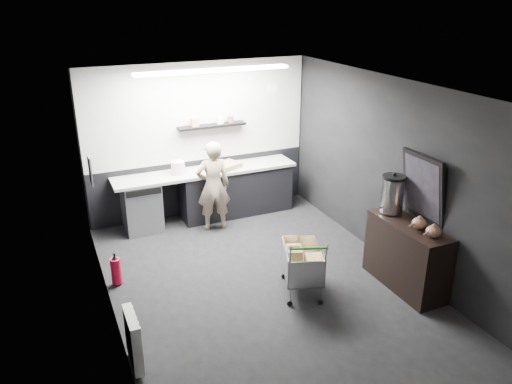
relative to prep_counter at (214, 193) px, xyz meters
name	(u,v)px	position (x,y,z in m)	size (l,w,h in m)	color
floor	(264,285)	(-0.14, -2.42, -0.46)	(5.50, 5.50, 0.00)	black
ceiling	(266,89)	(-0.14, -2.42, 2.24)	(5.50, 5.50, 0.00)	silver
wall_back	(199,140)	(-0.14, 0.33, 0.89)	(5.50, 5.50, 0.00)	black
wall_front	(406,312)	(-0.14, -5.17, 0.89)	(5.50, 5.50, 0.00)	black
wall_left	(104,222)	(-2.14, -2.42, 0.89)	(5.50, 5.50, 0.00)	black
wall_right	(392,173)	(1.86, -2.42, 0.89)	(5.50, 5.50, 0.00)	black
kitchen_wall_panel	(198,112)	(-0.14, 0.31, 1.39)	(3.95, 0.02, 1.70)	silver
dado_panel	(201,186)	(-0.14, 0.31, 0.04)	(3.95, 0.02, 1.00)	black
floating_shelf	(212,126)	(0.06, 0.20, 1.16)	(1.20, 0.22, 0.04)	black
wall_clock	(273,89)	(1.26, 0.30, 1.69)	(0.20, 0.20, 0.03)	white
poster	(90,170)	(-2.12, -1.12, 1.09)	(0.02, 0.30, 0.40)	silver
poster_red_band	(90,165)	(-2.11, -1.12, 1.16)	(0.01, 0.22, 0.10)	red
radiator	(133,340)	(-2.08, -3.32, -0.11)	(0.10, 0.50, 0.60)	white
ceiling_strip	(214,70)	(-0.14, -0.57, 2.21)	(2.40, 0.20, 0.04)	white
prep_counter	(214,193)	(0.00, 0.00, 0.00)	(3.20, 0.61, 0.90)	black
person	(213,186)	(-0.17, -0.45, 0.31)	(0.56, 0.37, 1.54)	beige
shopping_cart	(302,264)	(0.26, -2.75, -0.04)	(0.73, 0.97, 0.89)	silver
sideboard	(406,246)	(1.62, -3.17, 0.13)	(0.53, 1.24, 1.86)	black
fire_extinguisher	(116,270)	(-1.99, -1.58, -0.23)	(0.14, 0.14, 0.46)	red
cardboard_box	(227,166)	(0.22, -0.05, 0.49)	(0.45, 0.35, 0.09)	#A97C5A
pink_tub	(178,168)	(-0.63, 0.00, 0.56)	(0.23, 0.23, 0.23)	white
white_container	(213,165)	(-0.03, -0.05, 0.53)	(0.20, 0.16, 0.18)	white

